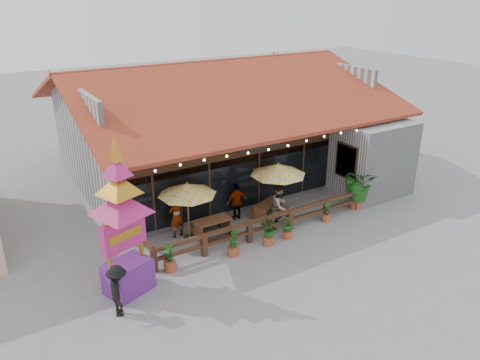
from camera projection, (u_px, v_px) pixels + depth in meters
ground at (292, 222)px, 20.26m from camera, size 100.00×100.00×0.00m
restaurant_building at (221, 135)px, 24.78m from camera, size 15.50×14.73×6.09m
patio_railing at (251, 224)px, 18.73m from camera, size 10.00×2.60×0.92m
umbrella_left at (187, 189)px, 18.13m from camera, size 2.89×2.89×2.47m
umbrella_right at (278, 170)px, 19.87m from camera, size 3.17×3.17×2.58m
picnic_table_left at (213, 225)px, 18.96m from camera, size 1.54×1.33×0.74m
picnic_table_right at (269, 208)px, 20.51m from camera, size 1.83×1.73×0.70m
thai_sign_tower at (121, 208)px, 14.49m from camera, size 2.75×2.75×5.80m
tropical_plant at (358, 182)px, 21.16m from camera, size 1.85×1.97×2.18m
diner_a at (177, 216)px, 18.73m from camera, size 0.73×0.54×1.84m
diner_b at (280, 206)px, 19.53m from camera, size 1.16×1.08×1.91m
diner_c at (237, 202)px, 20.24m from camera, size 0.98×0.41×1.66m
pedestrian at (118, 291)px, 14.19m from camera, size 0.87×1.21×1.70m
planter_a at (169, 259)px, 16.61m from camera, size 0.44×0.44×1.08m
planter_b at (233, 243)px, 17.56m from camera, size 0.49×0.52×1.09m
planter_c at (268, 231)px, 18.23m from camera, size 0.81×0.76×1.07m
planter_d at (287, 228)px, 18.78m from camera, size 0.52×0.52×0.98m
planter_e at (327, 213)px, 20.23m from camera, size 0.37×0.39×0.91m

